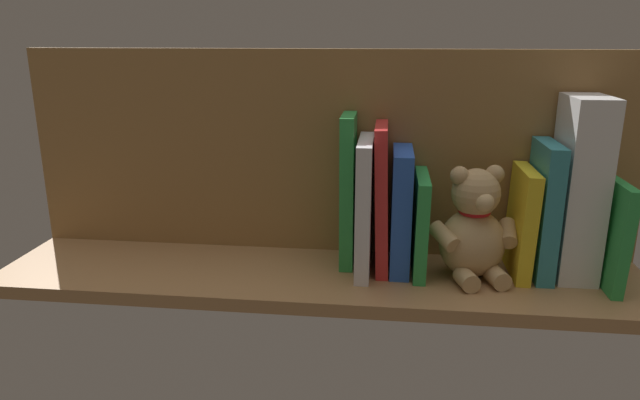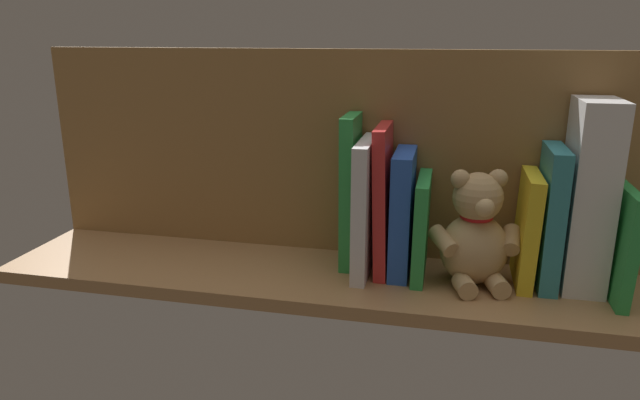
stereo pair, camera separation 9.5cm
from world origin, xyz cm
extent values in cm
cube|color=#A87A4C|center=(0.00, 0.00, -1.10)|extent=(108.50, 25.23, 2.20)
cube|color=#9C713E|center=(0.00, -10.36, 18.13)|extent=(108.50, 1.50, 36.26)
cube|color=green|center=(-46.14, -1.34, 8.49)|extent=(2.35, 15.75, 17.04)
cube|color=white|center=(-41.47, -3.31, 14.78)|extent=(6.28, 11.62, 29.57)
cube|color=teal|center=(-36.27, -3.05, 11.10)|extent=(2.85, 12.33, 22.20)
cube|color=yellow|center=(-33.04, -2.93, 8.94)|extent=(2.79, 12.56, 17.94)
ellipsoid|color=tan|center=(-25.03, -0.81, 5.67)|extent=(12.92, 12.12, 11.35)
sphere|color=tan|center=(-25.03, -0.81, 14.27)|extent=(7.80, 7.80, 7.80)
sphere|color=tan|center=(-27.86, -1.57, 17.20)|extent=(3.01, 3.01, 3.01)
sphere|color=tan|center=(-22.21, -0.05, 17.20)|extent=(3.01, 3.01, 3.01)
sphere|color=#DBB77F|center=(-25.90, 2.39, 13.69)|extent=(3.01, 3.01, 3.01)
cylinder|color=tan|center=(-30.61, -0.84, 7.66)|extent=(3.13, 5.78, 4.20)
cylinder|color=tan|center=(-20.20, 1.96, 7.66)|extent=(5.38, 6.09, 4.20)
cylinder|color=tan|center=(-28.75, 3.18, 1.51)|extent=(4.02, 4.89, 3.01)
cylinder|color=tan|center=(-23.82, 4.51, 1.51)|extent=(4.02, 4.89, 3.01)
torus|color=red|center=(-25.03, -0.81, 11.17)|extent=(6.35, 6.35, 0.89)
cube|color=green|center=(-16.57, -2.25, 8.28)|extent=(2.18, 13.94, 16.59)
cube|color=blue|center=(-13.34, -2.87, 10.28)|extent=(3.20, 12.69, 20.55)
cube|color=red|center=(-10.10, -2.93, 12.30)|extent=(2.85, 12.56, 24.65)
cube|color=silver|center=(-7.28, -1.67, 11.19)|extent=(2.38, 15.08, 22.39)
cube|color=green|center=(-4.32, -4.34, 12.98)|extent=(2.42, 9.74, 25.97)
camera|label=1|loc=(-10.75, 90.51, 39.07)|focal=32.46mm
camera|label=2|loc=(-20.10, 88.90, 39.07)|focal=32.46mm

